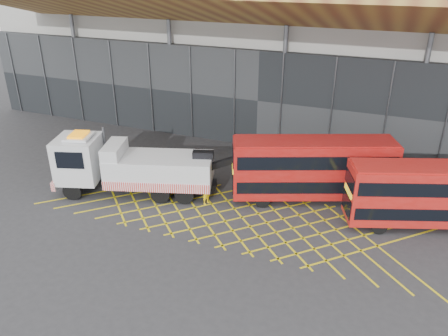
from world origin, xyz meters
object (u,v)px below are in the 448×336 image
at_px(bus_towed, 313,167).
at_px(bus_second, 432,193).
at_px(worker, 206,192).
at_px(recovery_truck, 129,166).

distance_m(bus_towed, bus_second, 7.11).
bearing_deg(bus_towed, bus_second, -27.25).
bearing_deg(worker, bus_towed, -46.80).
height_order(bus_second, worker, bus_second).
distance_m(bus_second, worker, 13.51).
bearing_deg(recovery_truck, bus_towed, 0.02).
bearing_deg(recovery_truck, worker, -11.94).
xyz_separation_m(bus_second, worker, (-13.20, -2.53, -1.35)).
distance_m(recovery_truck, bus_second, 18.83).
bearing_deg(bus_second, bus_towed, 155.02).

